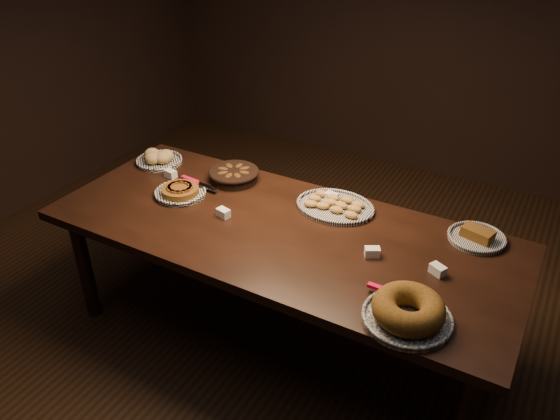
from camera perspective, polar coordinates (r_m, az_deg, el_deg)
The scene contains 9 objects.
ground at distance 3.24m, azimuth -0.03°, elevation -13.06°, with size 5.00×5.00×0.00m, color black.
buffet_table at distance 2.81m, azimuth -0.04°, elevation -3.11°, with size 2.40×1.00×0.75m.
apple_tart_plate at distance 3.10m, azimuth -10.35°, elevation 1.94°, with size 0.32×0.29×0.06m.
madeleine_platter at distance 2.93m, azimuth 5.77°, elevation 0.47°, with size 0.42×0.35×0.05m.
bundt_cake_plate at distance 2.25m, azimuth 13.22°, elevation -10.25°, with size 0.40×0.38×0.11m.
croissant_basket at distance 3.20m, azimuth -4.85°, elevation 3.77°, with size 0.35×0.35×0.07m.
bread_roll_plate at distance 3.47m, azimuth -12.56°, elevation 5.30°, with size 0.29×0.29×0.09m.
loaf_plate at distance 2.83m, azimuth 19.88°, elevation -2.64°, with size 0.28×0.28×0.06m.
tent_cards at distance 2.81m, azimuth 1.93°, elevation -0.78°, with size 1.71×0.49×0.04m.
Camera 1 is at (1.15, -2.02, 2.26)m, focal length 35.00 mm.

